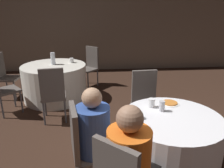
{
  "coord_description": "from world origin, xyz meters",
  "views": [
    {
      "loc": [
        -0.65,
        -1.98,
        1.83
      ],
      "look_at": [
        -0.42,
        0.9,
        0.83
      ],
      "focal_mm": 35.0,
      "sensor_mm": 36.0,
      "label": 1
    }
  ],
  "objects_px": {
    "chair_far_northeast": "(90,63)",
    "chair_far_south": "(53,91)",
    "chair_far_southwest": "(0,85)",
    "pizza_plate_near": "(170,103)",
    "chair_far_west": "(4,72)",
    "table_far": "(55,82)",
    "bottle_far": "(53,59)",
    "soda_can_silver": "(162,106)",
    "person_orange_shirt": "(133,168)",
    "table_near": "(169,146)",
    "chair_near_north": "(145,97)",
    "soda_can_blue": "(135,113)",
    "chair_near_west": "(83,144)",
    "person_blue_shirt": "(100,140)"
  },
  "relations": [
    {
      "from": "chair_near_north",
      "to": "chair_near_west",
      "type": "xyz_separation_m",
      "value": [
        -0.88,
        -1.14,
        0.0
      ]
    },
    {
      "from": "table_far",
      "to": "soda_can_silver",
      "type": "height_order",
      "value": "soda_can_silver"
    },
    {
      "from": "chair_far_west",
      "to": "chair_far_south",
      "type": "relative_size",
      "value": 1.0
    },
    {
      "from": "table_near",
      "to": "chair_far_northeast",
      "type": "xyz_separation_m",
      "value": [
        -0.93,
        3.19,
        0.2
      ]
    },
    {
      "from": "chair_far_northeast",
      "to": "chair_far_south",
      "type": "relative_size",
      "value": 1.0
    },
    {
      "from": "chair_far_northeast",
      "to": "chair_far_west",
      "type": "height_order",
      "value": "same"
    },
    {
      "from": "chair_far_northeast",
      "to": "chair_far_southwest",
      "type": "distance_m",
      "value": 2.15
    },
    {
      "from": "chair_far_southwest",
      "to": "table_near",
      "type": "bearing_deg",
      "value": 16.0
    },
    {
      "from": "chair_far_west",
      "to": "chair_far_south",
      "type": "height_order",
      "value": "same"
    },
    {
      "from": "chair_near_north",
      "to": "chair_near_west",
      "type": "height_order",
      "value": "same"
    },
    {
      "from": "table_near",
      "to": "bottle_far",
      "type": "relative_size",
      "value": 4.39
    },
    {
      "from": "chair_far_southwest",
      "to": "pizza_plate_near",
      "type": "height_order",
      "value": "chair_far_southwest"
    },
    {
      "from": "table_near",
      "to": "table_far",
      "type": "xyz_separation_m",
      "value": [
        -1.66,
        2.4,
        0.0
      ]
    },
    {
      "from": "pizza_plate_near",
      "to": "chair_near_north",
      "type": "bearing_deg",
      "value": 104.3
    },
    {
      "from": "pizza_plate_near",
      "to": "soda_can_blue",
      "type": "height_order",
      "value": "soda_can_blue"
    },
    {
      "from": "chair_far_south",
      "to": "pizza_plate_near",
      "type": "distance_m",
      "value": 1.89
    },
    {
      "from": "person_blue_shirt",
      "to": "soda_can_silver",
      "type": "height_order",
      "value": "person_blue_shirt"
    },
    {
      "from": "person_blue_shirt",
      "to": "chair_far_west",
      "type": "bearing_deg",
      "value": -154.44
    },
    {
      "from": "person_blue_shirt",
      "to": "soda_can_silver",
      "type": "distance_m",
      "value": 0.8
    },
    {
      "from": "chair_far_south",
      "to": "person_blue_shirt",
      "type": "bearing_deg",
      "value": -72.36
    },
    {
      "from": "chair_far_west",
      "to": "person_orange_shirt",
      "type": "height_order",
      "value": "person_orange_shirt"
    },
    {
      "from": "chair_far_northeast",
      "to": "soda_can_blue",
      "type": "bearing_deg",
      "value": 142.41
    },
    {
      "from": "pizza_plate_near",
      "to": "soda_can_blue",
      "type": "xyz_separation_m",
      "value": [
        -0.5,
        -0.34,
        0.05
      ]
    },
    {
      "from": "table_far",
      "to": "chair_far_west",
      "type": "xyz_separation_m",
      "value": [
        -1.07,
        0.13,
        0.2
      ]
    },
    {
      "from": "person_orange_shirt",
      "to": "chair_far_south",
      "type": "bearing_deg",
      "value": 158.15
    },
    {
      "from": "chair_far_southwest",
      "to": "person_orange_shirt",
      "type": "relative_size",
      "value": 0.81
    },
    {
      "from": "table_far",
      "to": "soda_can_silver",
      "type": "relative_size",
      "value": 10.76
    },
    {
      "from": "table_far",
      "to": "person_orange_shirt",
      "type": "distance_m",
      "value": 3.22
    },
    {
      "from": "soda_can_silver",
      "to": "chair_far_south",
      "type": "bearing_deg",
      "value": 140.38
    },
    {
      "from": "table_far",
      "to": "bottle_far",
      "type": "bearing_deg",
      "value": 100.78
    },
    {
      "from": "chair_near_west",
      "to": "chair_far_southwest",
      "type": "bearing_deg",
      "value": -151.28
    },
    {
      "from": "chair_near_west",
      "to": "chair_far_west",
      "type": "xyz_separation_m",
      "value": [
        -1.78,
        2.71,
        0.0
      ]
    },
    {
      "from": "chair_far_south",
      "to": "chair_far_west",
      "type": "bearing_deg",
      "value": 127.36
    },
    {
      "from": "chair_near_north",
      "to": "person_orange_shirt",
      "type": "height_order",
      "value": "person_orange_shirt"
    },
    {
      "from": "table_near",
      "to": "chair_near_west",
      "type": "xyz_separation_m",
      "value": [
        -0.95,
        -0.18,
        0.2
      ]
    },
    {
      "from": "chair_far_northeast",
      "to": "chair_far_south",
      "type": "bearing_deg",
      "value": 115.74
    },
    {
      "from": "chair_near_north",
      "to": "soda_can_blue",
      "type": "xyz_separation_m",
      "value": [
        -0.34,
        -0.96,
        0.23
      ]
    },
    {
      "from": "table_far",
      "to": "chair_far_west",
      "type": "height_order",
      "value": "chair_far_west"
    },
    {
      "from": "chair_near_west",
      "to": "chair_far_south",
      "type": "height_order",
      "value": "same"
    },
    {
      "from": "chair_far_west",
      "to": "chair_far_southwest",
      "type": "xyz_separation_m",
      "value": [
        0.24,
        -0.81,
        0.0
      ]
    },
    {
      "from": "chair_far_northeast",
      "to": "person_orange_shirt",
      "type": "relative_size",
      "value": 0.81
    },
    {
      "from": "chair_far_northeast",
      "to": "bottle_far",
      "type": "height_order",
      "value": "bottle_far"
    },
    {
      "from": "table_far",
      "to": "chair_far_south",
      "type": "xyz_separation_m",
      "value": [
        0.16,
        -1.06,
        0.2
      ]
    },
    {
      "from": "chair_far_south",
      "to": "table_far",
      "type": "bearing_deg",
      "value": 90.0
    },
    {
      "from": "person_orange_shirt",
      "to": "soda_can_blue",
      "type": "bearing_deg",
      "value": 119.95
    },
    {
      "from": "table_near",
      "to": "soda_can_blue",
      "type": "height_order",
      "value": "soda_can_blue"
    },
    {
      "from": "chair_near_west",
      "to": "chair_far_southwest",
      "type": "distance_m",
      "value": 2.44
    },
    {
      "from": "pizza_plate_near",
      "to": "chair_far_southwest",
      "type": "bearing_deg",
      "value": 151.95
    },
    {
      "from": "table_far",
      "to": "chair_far_west",
      "type": "relative_size",
      "value": 1.36
    },
    {
      "from": "chair_far_southwest",
      "to": "person_blue_shirt",
      "type": "bearing_deg",
      "value": 3.13
    }
  ]
}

